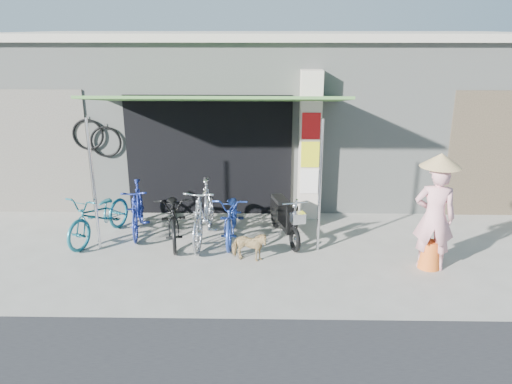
{
  "coord_description": "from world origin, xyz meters",
  "views": [
    {
      "loc": [
        -0.04,
        -7.38,
        3.79
      ],
      "look_at": [
        -0.2,
        1.0,
        1.0
      ],
      "focal_mm": 35.0,
      "sensor_mm": 36.0,
      "label": 1
    }
  ],
  "objects_px": {
    "bike_silver": "(204,212)",
    "bike_black": "(174,216)",
    "bike_navy": "(232,215)",
    "moped": "(284,217)",
    "bike_teal": "(100,216)",
    "bike_blue": "(137,209)",
    "nun": "(435,214)",
    "street_dog": "(249,246)"
  },
  "relations": [
    {
      "from": "bike_blue",
      "to": "nun",
      "type": "bearing_deg",
      "value": -22.98
    },
    {
      "from": "bike_silver",
      "to": "street_dog",
      "type": "xyz_separation_m",
      "value": [
        0.85,
        -0.8,
        -0.3
      ]
    },
    {
      "from": "street_dog",
      "to": "nun",
      "type": "xyz_separation_m",
      "value": [
        2.98,
        -0.18,
        0.68
      ]
    },
    {
      "from": "bike_navy",
      "to": "moped",
      "type": "bearing_deg",
      "value": 3.33
    },
    {
      "from": "bike_teal",
      "to": "bike_blue",
      "type": "height_order",
      "value": "bike_blue"
    },
    {
      "from": "bike_blue",
      "to": "nun",
      "type": "distance_m",
      "value": 5.34
    },
    {
      "from": "street_dog",
      "to": "moped",
      "type": "relative_size",
      "value": 0.4
    },
    {
      "from": "moped",
      "to": "bike_black",
      "type": "bearing_deg",
      "value": 167.32
    },
    {
      "from": "bike_teal",
      "to": "bike_blue",
      "type": "relative_size",
      "value": 1.08
    },
    {
      "from": "bike_teal",
      "to": "street_dog",
      "type": "xyz_separation_m",
      "value": [
        2.79,
        -0.87,
        -0.2
      ]
    },
    {
      "from": "bike_black",
      "to": "moped",
      "type": "height_order",
      "value": "bike_black"
    },
    {
      "from": "bike_teal",
      "to": "moped",
      "type": "xyz_separation_m",
      "value": [
        3.42,
        0.1,
        -0.05
      ]
    },
    {
      "from": "bike_navy",
      "to": "moped",
      "type": "relative_size",
      "value": 1.11
    },
    {
      "from": "bike_navy",
      "to": "street_dog",
      "type": "height_order",
      "value": "bike_navy"
    },
    {
      "from": "bike_blue",
      "to": "bike_black",
      "type": "distance_m",
      "value": 0.83
    },
    {
      "from": "bike_teal",
      "to": "street_dog",
      "type": "distance_m",
      "value": 2.93
    },
    {
      "from": "bike_blue",
      "to": "street_dog",
      "type": "bearing_deg",
      "value": -36.71
    },
    {
      "from": "bike_teal",
      "to": "bike_black",
      "type": "relative_size",
      "value": 0.96
    },
    {
      "from": "street_dog",
      "to": "moped",
      "type": "height_order",
      "value": "moped"
    },
    {
      "from": "street_dog",
      "to": "nun",
      "type": "height_order",
      "value": "nun"
    },
    {
      "from": "bike_blue",
      "to": "bike_silver",
      "type": "distance_m",
      "value": 1.37
    },
    {
      "from": "bike_navy",
      "to": "nun",
      "type": "distance_m",
      "value": 3.54
    },
    {
      "from": "bike_black",
      "to": "moped",
      "type": "xyz_separation_m",
      "value": [
        2.03,
        0.12,
        -0.07
      ]
    },
    {
      "from": "bike_teal",
      "to": "bike_silver",
      "type": "distance_m",
      "value": 1.94
    },
    {
      "from": "bike_navy",
      "to": "street_dog",
      "type": "xyz_separation_m",
      "value": [
        0.34,
        -0.93,
        -0.2
      ]
    },
    {
      "from": "bike_teal",
      "to": "nun",
      "type": "xyz_separation_m",
      "value": [
        5.77,
        -1.05,
        0.48
      ]
    },
    {
      "from": "bike_teal",
      "to": "moped",
      "type": "height_order",
      "value": "bike_teal"
    },
    {
      "from": "bike_blue",
      "to": "bike_silver",
      "type": "bearing_deg",
      "value": -24.04
    },
    {
      "from": "bike_black",
      "to": "bike_silver",
      "type": "xyz_separation_m",
      "value": [
        0.55,
        -0.04,
        0.08
      ]
    },
    {
      "from": "bike_navy",
      "to": "moped",
      "type": "xyz_separation_m",
      "value": [
        0.96,
        0.04,
        -0.05
      ]
    },
    {
      "from": "bike_black",
      "to": "street_dog",
      "type": "xyz_separation_m",
      "value": [
        1.4,
        -0.85,
        -0.22
      ]
    },
    {
      "from": "bike_teal",
      "to": "bike_navy",
      "type": "height_order",
      "value": "bike_teal"
    },
    {
      "from": "bike_silver",
      "to": "bike_black",
      "type": "bearing_deg",
      "value": 179.98
    },
    {
      "from": "street_dog",
      "to": "bike_black",
      "type": "bearing_deg",
      "value": 68.88
    },
    {
      "from": "nun",
      "to": "bike_blue",
      "type": "bearing_deg",
      "value": -1.0
    },
    {
      "from": "bike_blue",
      "to": "bike_navy",
      "type": "distance_m",
      "value": 1.84
    },
    {
      "from": "bike_blue",
      "to": "bike_black",
      "type": "relative_size",
      "value": 0.89
    },
    {
      "from": "bike_silver",
      "to": "moped",
      "type": "relative_size",
      "value": 1.19
    },
    {
      "from": "bike_navy",
      "to": "street_dog",
      "type": "distance_m",
      "value": 1.01
    },
    {
      "from": "bike_blue",
      "to": "street_dog",
      "type": "distance_m",
      "value": 2.48
    },
    {
      "from": "bike_navy",
      "to": "street_dog",
      "type": "bearing_deg",
      "value": -68.89
    },
    {
      "from": "bike_silver",
      "to": "street_dog",
      "type": "relative_size",
      "value": 2.99
    }
  ]
}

